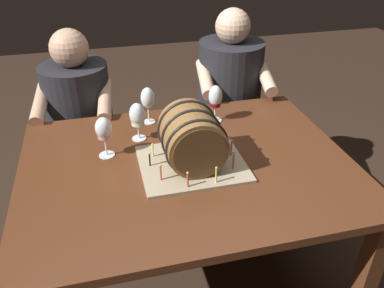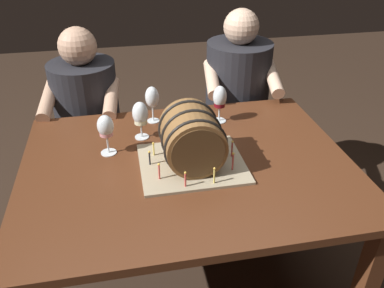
% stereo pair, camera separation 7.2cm
% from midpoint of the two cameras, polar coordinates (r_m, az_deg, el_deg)
% --- Properties ---
extents(ground_plane, '(8.00, 8.00, 0.00)m').
position_cam_midpoint_polar(ground_plane, '(2.15, 0.49, -19.18)').
color(ground_plane, '#332319').
extents(dining_table, '(1.37, 1.04, 0.74)m').
position_cam_midpoint_polar(dining_table, '(1.71, 0.59, -5.41)').
color(dining_table, '#562D19').
rests_on(dining_table, ground).
extents(barrel_cake, '(0.43, 0.36, 0.26)m').
position_cam_midpoint_polar(barrel_cake, '(1.57, 1.30, 0.50)').
color(barrel_cake, tan).
rests_on(barrel_cake, dining_table).
extents(wine_glass_rose, '(0.07, 0.07, 0.18)m').
position_cam_midpoint_polar(wine_glass_rose, '(1.68, -11.14, 2.28)').
color(wine_glass_rose, white).
rests_on(wine_glass_rose, dining_table).
extents(wine_glass_red, '(0.07, 0.07, 0.19)m').
position_cam_midpoint_polar(wine_glass_red, '(1.92, 5.09, 6.50)').
color(wine_glass_red, white).
rests_on(wine_glass_red, dining_table).
extents(wine_glass_white, '(0.07, 0.07, 0.18)m').
position_cam_midpoint_polar(wine_glass_white, '(1.78, -6.31, 4.15)').
color(wine_glass_white, white).
rests_on(wine_glass_white, dining_table).
extents(wine_glass_empty, '(0.07, 0.07, 0.18)m').
position_cam_midpoint_polar(wine_glass_empty, '(1.92, -4.70, 6.62)').
color(wine_glass_empty, white).
rests_on(wine_glass_empty, dining_table).
extents(person_seated_left, '(0.43, 0.51, 1.13)m').
position_cam_midpoint_polar(person_seated_left, '(2.38, -13.64, 2.02)').
color(person_seated_left, black).
rests_on(person_seated_left, ground).
extents(person_seated_right, '(0.45, 0.53, 1.18)m').
position_cam_midpoint_polar(person_seated_right, '(2.46, 7.18, 4.71)').
color(person_seated_right, black).
rests_on(person_seated_right, ground).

